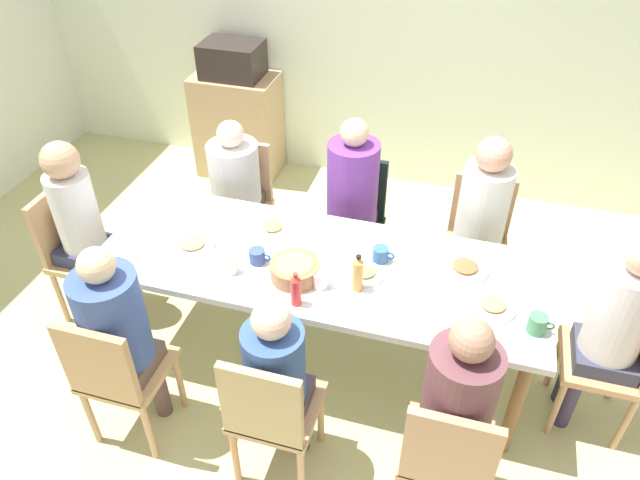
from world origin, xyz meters
The scene contains 34 objects.
ground_plane centered at (0.00, 0.00, 0.00)m, with size 7.51×7.51×0.00m, color #BEBF84.
wall_back centered at (0.00, 2.24, 1.30)m, with size 6.50×0.12×2.60m, color silver.
dining_table centered at (0.00, 0.00, 0.69)m, with size 2.44×0.87×0.76m.
chair_0 centered at (0.81, 0.81, 0.51)m, with size 0.40×0.40×0.90m.
person_0 centered at (0.81, 0.72, 0.75)m, with size 0.30×0.30×1.26m.
chair_1 centered at (0.00, -0.81, 0.51)m, with size 0.40×0.40×0.90m.
person_1 centered at (0.00, -0.72, 0.67)m, with size 0.30×0.30×1.12m.
chair_2 centered at (-0.81, 0.81, 0.51)m, with size 0.40×0.40×0.90m.
person_2 centered at (-0.81, 0.72, 0.69)m, with size 0.34×0.34×1.14m.
chair_3 centered at (-1.60, 0.00, 0.51)m, with size 0.40×0.40×0.90m.
person_3 centered at (-1.51, 0.00, 0.75)m, with size 0.30×0.30×1.26m.
chair_4 centered at (-0.81, -0.81, 0.51)m, with size 0.40×0.40×0.90m.
person_4 centered at (-0.81, -0.72, 0.74)m, with size 0.32×0.32×1.23m.
chair_5 centered at (0.00, 0.81, 0.51)m, with size 0.40×0.40×0.90m.
person_5 centered at (0.00, 0.73, 0.76)m, with size 0.33×0.33×1.26m.
chair_6 centered at (1.60, 0.00, 0.51)m, with size 0.40×0.40×0.90m.
person_6 centered at (1.51, 0.00, 0.72)m, with size 0.30×0.30×1.22m.
chair_7 centered at (0.81, -0.81, 0.51)m, with size 0.40×0.40×0.90m.
person_7 centered at (0.81, -0.72, 0.74)m, with size 0.30×0.30×1.25m.
plate_0 centered at (-0.35, 0.20, 0.78)m, with size 0.21×0.21×0.04m.
plate_1 centered at (0.76, 0.15, 0.78)m, with size 0.25×0.25×0.04m.
plate_2 centered at (0.26, -0.04, 0.78)m, with size 0.20×0.20×0.04m.
plate_3 centered at (0.92, -0.10, 0.78)m, with size 0.23×0.23×0.04m.
plate_4 centered at (-0.72, -0.07, 0.78)m, with size 0.25×0.25×0.04m.
bowl_0 centered at (-0.09, -0.16, 0.82)m, with size 0.26×0.26×0.11m.
cup_0 centered at (-0.43, -0.21, 0.81)m, with size 0.11×0.08×0.08m.
cup_1 centered at (0.31, 0.10, 0.81)m, with size 0.12×0.09×0.08m.
cup_2 centered at (1.13, -0.20, 0.81)m, with size 0.13×0.09×0.10m.
cup_3 centered at (0.06, -0.18, 0.81)m, with size 0.12×0.08×0.08m.
cup_4 centered at (-0.32, -0.10, 0.80)m, with size 0.12×0.09×0.08m.
bottle_0 centered at (0.24, -0.15, 0.87)m, with size 0.06×0.06×0.22m.
bottle_1 centered at (-0.02, -0.34, 0.86)m, with size 0.05×0.05×0.20m.
side_cabinet centered at (-1.31, 1.94, 0.45)m, with size 0.70×0.44×0.90m, color tan.
microwave centered at (-1.31, 1.94, 1.04)m, with size 0.48×0.36×0.28m, color #2C2523.
Camera 1 is at (0.69, -2.37, 2.83)m, focal length 33.27 mm.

